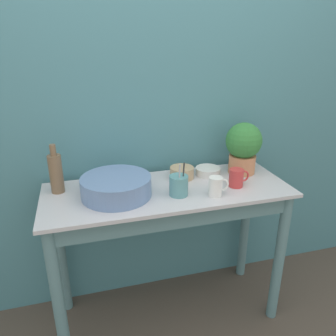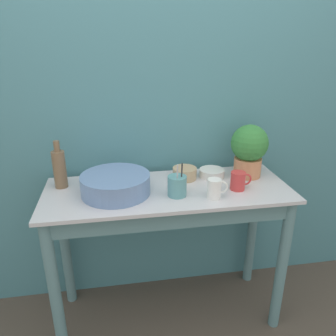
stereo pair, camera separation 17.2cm
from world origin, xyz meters
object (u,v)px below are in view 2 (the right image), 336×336
Objects in this scene: potted_plant at (249,149)px; bowl_small_enamel_white at (212,173)px; bowl_small_tan at (185,173)px; bowl_wash_large at (116,184)px; utensil_cup at (177,186)px; mug_white at (215,189)px; bottle_tall at (59,168)px; mug_red at (238,181)px.

potted_plant is 2.10× the size of bowl_small_enamel_white.
bowl_wash_large is at bearing -161.60° from bowl_small_tan.
bowl_small_enamel_white is 0.79× the size of utensil_cup.
potted_plant is 0.51m from utensil_cup.
bowl_wash_large is at bearing -166.43° from bowl_small_enamel_white.
potted_plant is at bearing 42.30° from mug_white.
utensil_cup is at bearing -157.14° from potted_plant.
bottle_tall is 0.83m from mug_white.
mug_red is (0.94, -0.19, -0.06)m from bottle_tall.
potted_plant is at bearing 55.20° from mug_red.
mug_red is at bearing -36.97° from bowl_small_tan.
bottle_tall is 2.40× the size of mug_white.
mug_white is (0.78, -0.26, -0.06)m from bottle_tall.
mug_red is 0.63× the size of utensil_cup.
mug_white is 0.28m from bowl_small_tan.
potted_plant is at bearing -2.55° from bowl_small_tan.
bowl_small_tan is at bearing 0.17° from bottle_tall.
utensil_cup is at bearing -176.68° from mug_red.
bowl_small_enamel_white is at bearing 76.21° from mug_white.
potted_plant is at bearing 8.51° from bowl_wash_large.
potted_plant is 0.85× the size of bowl_wash_large.
potted_plant is 0.24m from mug_red.
bowl_wash_large is 3.29× the size of mug_white.
bowl_wash_large reaches higher than bowl_small_enamel_white.
mug_white is 0.75× the size of bowl_small_enamel_white.
bowl_small_enamel_white is at bearing 114.58° from mug_red.
mug_red is at bearing -5.15° from bowl_wash_large.
bottle_tall is (-0.29, 0.13, 0.06)m from bowl_wash_large.
bowl_small_tan is at bearing 143.03° from mug_red.
bottle_tall reaches higher than mug_white.
potted_plant is 0.39m from mug_white.
potted_plant reaches higher than bottle_tall.
potted_plant is 0.40m from bowl_small_tan.
bowl_small_tan is (-0.10, 0.27, -0.02)m from mug_white.
mug_white is at bearing -18.65° from bottle_tall.
mug_red is 0.80× the size of bowl_small_enamel_white.
bowl_small_enamel_white is at bearing 40.57° from utensil_cup.
bottle_tall reaches higher than bowl_small_tan.
bowl_small_enamel_white is at bearing 0.37° from bottle_tall.
potted_plant reaches higher than utensil_cup.
potted_plant reaches higher than bowl_small_tan.
utensil_cup reaches higher than bowl_small_tan.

